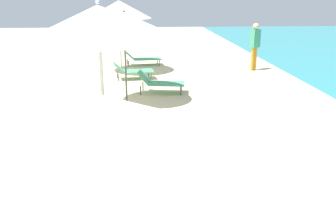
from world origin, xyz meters
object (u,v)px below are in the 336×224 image
at_px(umbrella_farthest, 119,9).
at_px(lounger_farthest_shoreside, 142,58).
at_px(lounger_fourth_inland, 182,202).
at_px(umbrella_fourth, 99,23).
at_px(lounger_farthest_inland, 133,70).
at_px(lounger_fifth_shoreside, 160,82).
at_px(umbrella_fifth, 124,21).
at_px(lounger_fourth_shoreside, 156,137).
at_px(person_walking_mid, 255,42).

distance_m(umbrella_farthest, lounger_farthest_shoreside, 2.43).
relative_size(lounger_fourth_inland, lounger_farthest_shoreside, 0.89).
bearing_deg(umbrella_fourth, lounger_farthest_inland, 87.90).
relative_size(umbrella_fourth, lounger_farthest_shoreside, 1.79).
xyz_separation_m(umbrella_fourth, lounger_fifth_shoreside, (1.09, 5.53, -2.09)).
bearing_deg(umbrella_fifth, lounger_farthest_shoreside, 85.19).
height_order(lounger_fourth_shoreside, umbrella_fifth, umbrella_fifth).
bearing_deg(lounger_fourth_shoreside, lounger_farthest_inland, 103.83).
relative_size(lounger_farthest_shoreside, person_walking_mid, 0.87).
relative_size(lounger_farthest_shoreside, lounger_farthest_inland, 1.08).
distance_m(lounger_fourth_inland, lounger_farthest_shoreside, 11.01).
bearing_deg(lounger_farthest_inland, person_walking_mid, 6.68).
bearing_deg(lounger_farthest_inland, umbrella_fourth, -100.32).
bearing_deg(lounger_fourth_inland, person_walking_mid, 65.80).
xyz_separation_m(lounger_farthest_inland, person_walking_mid, (4.50, 1.20, 0.76)).
xyz_separation_m(lounger_fourth_inland, person_walking_mid, (3.77, 9.66, 0.74)).
height_order(lounger_fifth_shoreside, lounger_farthest_shoreside, lounger_fifth_shoreside).
height_order(umbrella_fourth, lounger_fourth_inland, umbrella_fourth).
height_order(umbrella_fourth, umbrella_farthest, umbrella_fourth).
height_order(lounger_farthest_inland, person_walking_mid, person_walking_mid).
bearing_deg(lounger_fourth_shoreside, umbrella_farthest, 106.32).
relative_size(lounger_fourth_shoreside, lounger_fourth_inland, 1.01).
xyz_separation_m(lounger_fourth_inland, lounger_farthest_shoreside, (-0.40, 11.00, -0.03)).
bearing_deg(lounger_fourth_shoreside, umbrella_fifth, 109.72).
distance_m(lounger_fifth_shoreside, lounger_farthest_shoreside, 4.47).
distance_m(lounger_farthest_inland, person_walking_mid, 4.72).
distance_m(umbrella_fourth, lounger_fourth_inland, 2.54).
relative_size(umbrella_fourth, person_walking_mid, 1.56).
distance_m(umbrella_fifth, lounger_farthest_shoreside, 5.70).
relative_size(lounger_fourth_inland, umbrella_farthest, 0.52).
xyz_separation_m(umbrella_farthest, person_walking_mid, (4.94, -0.09, -1.17)).
bearing_deg(lounger_fourth_shoreside, person_walking_mid, 70.73).
bearing_deg(umbrella_farthest, lounger_farthest_shoreside, 58.37).
height_order(lounger_fifth_shoreside, person_walking_mid, person_walking_mid).
relative_size(umbrella_fifth, lounger_fifth_shoreside, 1.69).
distance_m(lounger_fourth_inland, person_walking_mid, 10.40).
distance_m(lounger_fourth_shoreside, lounger_farthest_inland, 6.21).
bearing_deg(lounger_fifth_shoreside, lounger_farthest_inland, 121.54).
xyz_separation_m(lounger_fourth_shoreside, lounger_fourth_inland, (0.22, -2.27, 0.02)).
distance_m(lounger_fourth_shoreside, person_walking_mid, 8.43).
bearing_deg(lounger_farthest_shoreside, lounger_fourth_shoreside, -96.10).
bearing_deg(umbrella_fifth, umbrella_farthest, 94.40).
bearing_deg(umbrella_fifth, lounger_fourth_shoreside, -79.41).
distance_m(lounger_fifth_shoreside, person_walking_mid, 4.87).
bearing_deg(lounger_fourth_inland, lounger_fourth_shoreside, 92.77).
distance_m(umbrella_fourth, person_walking_mid, 9.96).
bearing_deg(umbrella_fourth, lounger_farthest_shoreside, 86.50).
xyz_separation_m(umbrella_fifth, person_walking_mid, (4.62, 4.05, -1.05)).
bearing_deg(person_walking_mid, umbrella_fourth, -63.59).
height_order(umbrella_fourth, lounger_fourth_shoreside, umbrella_fourth).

